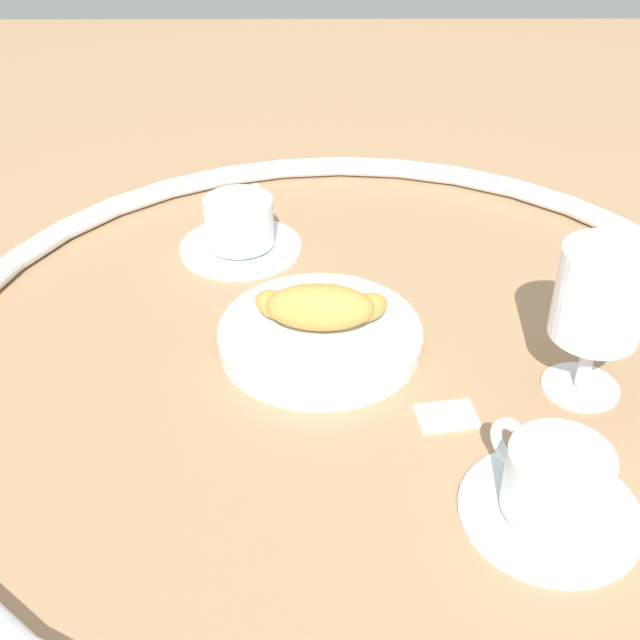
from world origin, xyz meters
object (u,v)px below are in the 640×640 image
(croissant_large, at_px, (320,307))
(coffee_cup_far, at_px, (240,228))
(sugar_packet, at_px, (447,414))
(pastry_plate, at_px, (320,335))
(coffee_cup_near, at_px, (554,488))
(juice_glass_left, at_px, (600,301))

(croissant_large, relative_size, coffee_cup_far, 1.01)
(coffee_cup_far, xyz_separation_m, sugar_packet, (0.19, -0.28, -0.02))
(coffee_cup_far, distance_m, sugar_packet, 0.34)
(pastry_plate, relative_size, croissant_large, 1.41)
(coffee_cup_near, distance_m, coffee_cup_far, 0.47)
(croissant_large, relative_size, coffee_cup_near, 1.01)
(coffee_cup_far, height_order, juice_glass_left, juice_glass_left)
(coffee_cup_far, relative_size, sugar_packet, 2.72)
(coffee_cup_near, bearing_deg, croissant_large, 128.62)
(coffee_cup_near, height_order, sugar_packet, coffee_cup_near)
(sugar_packet, bearing_deg, croissant_large, 126.51)
(coffee_cup_far, xyz_separation_m, juice_glass_left, (0.32, -0.25, 0.07))
(coffee_cup_near, distance_m, juice_glass_left, 0.17)
(croissant_large, xyz_separation_m, sugar_packet, (0.11, -0.10, -0.04))
(coffee_cup_near, relative_size, juice_glass_left, 0.97)
(pastry_plate, xyz_separation_m, coffee_cup_far, (-0.09, 0.18, 0.01))
(pastry_plate, xyz_separation_m, croissant_large, (0.00, 0.00, 0.03))
(croissant_large, bearing_deg, juice_glass_left, -16.13)
(coffee_cup_near, bearing_deg, sugar_packet, 120.50)
(coffee_cup_near, height_order, juice_glass_left, juice_glass_left)
(croissant_large, height_order, coffee_cup_near, croissant_large)
(coffee_cup_near, bearing_deg, juice_glass_left, 67.05)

